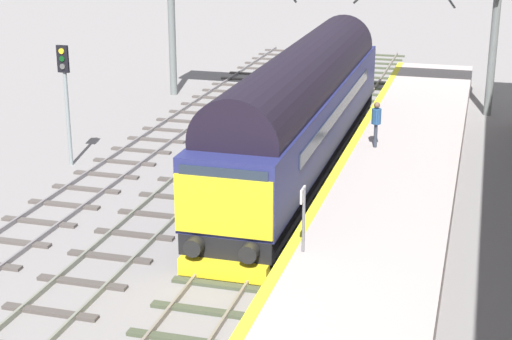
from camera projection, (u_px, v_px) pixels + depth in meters
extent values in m
plane|color=gray|center=(268.00, 218.00, 25.67)|extent=(140.00, 140.00, 0.00)
cube|color=gray|center=(246.00, 213.00, 25.83)|extent=(0.07, 60.00, 0.15)
cube|color=gray|center=(290.00, 218.00, 25.46)|extent=(0.07, 60.00, 0.15)
cube|color=#424935|center=(179.00, 339.00, 18.47)|extent=(2.50, 0.26, 0.09)
cube|color=#424935|center=(200.00, 310.00, 19.78)|extent=(2.50, 0.26, 0.09)
cube|color=#424935|center=(218.00, 285.00, 21.08)|extent=(2.50, 0.26, 0.09)
cube|color=#424935|center=(235.00, 262.00, 22.39)|extent=(2.50, 0.26, 0.09)
cube|color=#424935|center=(249.00, 243.00, 23.70)|extent=(2.50, 0.26, 0.09)
cube|color=#424935|center=(262.00, 225.00, 25.00)|extent=(2.50, 0.26, 0.09)
cube|color=#424935|center=(274.00, 209.00, 26.31)|extent=(2.50, 0.26, 0.09)
cube|color=#424935|center=(284.00, 194.00, 27.61)|extent=(2.50, 0.26, 0.09)
cube|color=#424935|center=(294.00, 181.00, 28.92)|extent=(2.50, 0.26, 0.09)
cube|color=#424935|center=(303.00, 169.00, 30.23)|extent=(2.50, 0.26, 0.09)
cube|color=#424935|center=(311.00, 158.00, 31.53)|extent=(2.50, 0.26, 0.09)
cube|color=#424935|center=(318.00, 147.00, 32.84)|extent=(2.50, 0.26, 0.09)
cube|color=#424935|center=(325.00, 138.00, 34.14)|extent=(2.50, 0.26, 0.09)
cube|color=#424935|center=(331.00, 129.00, 35.45)|extent=(2.50, 0.26, 0.09)
cube|color=#424935|center=(337.00, 121.00, 36.76)|extent=(2.50, 0.26, 0.09)
cube|color=#424935|center=(343.00, 114.00, 38.06)|extent=(2.50, 0.26, 0.09)
cube|color=#424935|center=(348.00, 107.00, 39.37)|extent=(2.50, 0.26, 0.09)
cube|color=#424935|center=(353.00, 100.00, 40.67)|extent=(2.50, 0.26, 0.09)
cube|color=#424935|center=(357.00, 94.00, 41.98)|extent=(2.50, 0.26, 0.09)
cube|color=#424935|center=(361.00, 88.00, 43.29)|extent=(2.50, 0.26, 0.09)
cube|color=#424935|center=(365.00, 83.00, 44.59)|extent=(2.50, 0.26, 0.09)
cube|color=#424935|center=(369.00, 77.00, 45.90)|extent=(2.50, 0.26, 0.09)
cube|color=#424935|center=(373.00, 72.00, 47.20)|extent=(2.50, 0.26, 0.09)
cube|color=#424935|center=(376.00, 68.00, 48.51)|extent=(2.50, 0.26, 0.09)
cube|color=#424935|center=(379.00, 63.00, 49.82)|extent=(2.50, 0.26, 0.09)
cube|color=#424935|center=(382.00, 59.00, 51.12)|extent=(2.50, 0.26, 0.09)
cube|color=#424935|center=(385.00, 55.00, 52.43)|extent=(2.50, 0.26, 0.09)
cube|color=slate|center=(145.00, 203.00, 26.72)|extent=(0.07, 60.00, 0.15)
cube|color=slate|center=(186.00, 207.00, 26.35)|extent=(0.07, 60.00, 0.15)
cube|color=#4A433F|center=(50.00, 312.00, 19.69)|extent=(2.50, 0.26, 0.09)
cube|color=#4A433F|center=(82.00, 283.00, 21.21)|extent=(2.50, 0.26, 0.09)
cube|color=#4A433F|center=(110.00, 257.00, 22.74)|extent=(2.50, 0.26, 0.09)
cube|color=#4A433F|center=(134.00, 235.00, 24.26)|extent=(2.50, 0.26, 0.09)
cube|color=#4A433F|center=(156.00, 215.00, 25.78)|extent=(2.50, 0.26, 0.09)
cube|color=#4A433F|center=(175.00, 197.00, 27.31)|extent=(2.50, 0.26, 0.09)
cube|color=#4A433F|center=(192.00, 182.00, 28.83)|extent=(2.50, 0.26, 0.09)
cube|color=#4A433F|center=(207.00, 168.00, 30.35)|extent=(2.50, 0.26, 0.09)
cube|color=#4A433F|center=(221.00, 155.00, 31.88)|extent=(2.50, 0.26, 0.09)
cube|color=#4A433F|center=(233.00, 143.00, 33.40)|extent=(2.50, 0.26, 0.09)
cube|color=#4A433F|center=(245.00, 133.00, 34.92)|extent=(2.50, 0.26, 0.09)
cube|color=#4A433F|center=(255.00, 123.00, 36.45)|extent=(2.50, 0.26, 0.09)
cube|color=#4A433F|center=(265.00, 114.00, 37.97)|extent=(2.50, 0.26, 0.09)
cube|color=#4A433F|center=(274.00, 106.00, 39.50)|extent=(2.50, 0.26, 0.09)
cube|color=#4A433F|center=(282.00, 98.00, 41.02)|extent=(2.50, 0.26, 0.09)
cube|color=#4A433F|center=(290.00, 91.00, 42.54)|extent=(2.50, 0.26, 0.09)
cube|color=#4A433F|center=(297.00, 85.00, 44.07)|extent=(2.50, 0.26, 0.09)
cube|color=#4A433F|center=(304.00, 79.00, 45.59)|extent=(2.50, 0.26, 0.09)
cube|color=#4A433F|center=(310.00, 73.00, 47.11)|extent=(2.50, 0.26, 0.09)
cube|color=#4A433F|center=(316.00, 67.00, 48.64)|extent=(2.50, 0.26, 0.09)
cube|color=#4A433F|center=(321.00, 62.00, 50.16)|extent=(2.50, 0.26, 0.09)
cube|color=#4A433F|center=(327.00, 58.00, 51.68)|extent=(2.50, 0.26, 0.09)
cube|color=#4A433F|center=(332.00, 53.00, 53.21)|extent=(2.50, 0.26, 0.09)
cube|color=slate|center=(56.00, 194.00, 27.55)|extent=(0.07, 60.00, 0.15)
cube|color=slate|center=(95.00, 198.00, 27.18)|extent=(0.07, 60.00, 0.15)
cube|color=#4E4743|center=(11.00, 242.00, 23.77)|extent=(2.50, 0.26, 0.09)
cube|color=#4E4743|center=(39.00, 222.00, 25.21)|extent=(2.50, 0.26, 0.09)
cube|color=#4E4743|center=(64.00, 205.00, 26.65)|extent=(2.50, 0.26, 0.09)
cube|color=#4E4743|center=(86.00, 189.00, 28.10)|extent=(2.50, 0.26, 0.09)
cube|color=#4E4743|center=(106.00, 175.00, 29.54)|extent=(2.50, 0.26, 0.09)
cube|color=#4E4743|center=(125.00, 162.00, 30.98)|extent=(2.50, 0.26, 0.09)
cube|color=#4E4743|center=(141.00, 151.00, 32.43)|extent=(2.50, 0.26, 0.09)
cube|color=#4E4743|center=(156.00, 140.00, 33.87)|extent=(2.50, 0.26, 0.09)
cube|color=#4E4743|center=(170.00, 130.00, 35.31)|extent=(2.50, 0.26, 0.09)
cube|color=#4E4743|center=(183.00, 121.00, 36.76)|extent=(2.50, 0.26, 0.09)
cube|color=#4E4743|center=(195.00, 113.00, 38.20)|extent=(2.50, 0.26, 0.09)
cube|color=#4E4743|center=(206.00, 105.00, 39.65)|extent=(2.50, 0.26, 0.09)
cube|color=#4E4743|center=(216.00, 98.00, 41.09)|extent=(2.50, 0.26, 0.09)
cube|color=#4E4743|center=(226.00, 91.00, 42.53)|extent=(2.50, 0.26, 0.09)
cube|color=#4E4743|center=(235.00, 85.00, 43.98)|extent=(2.50, 0.26, 0.09)
cube|color=#4E4743|center=(243.00, 79.00, 45.42)|extent=(2.50, 0.26, 0.09)
cube|color=#4E4743|center=(251.00, 74.00, 46.86)|extent=(2.50, 0.26, 0.09)
cube|color=#4E4743|center=(258.00, 69.00, 48.31)|extent=(2.50, 0.26, 0.09)
cube|color=#4E4743|center=(265.00, 64.00, 49.75)|extent=(2.50, 0.26, 0.09)
cube|color=#4E4743|center=(272.00, 59.00, 51.19)|extent=(2.50, 0.26, 0.09)
cube|color=#4E4743|center=(278.00, 55.00, 52.64)|extent=(2.50, 0.26, 0.09)
cube|color=#4E4743|center=(284.00, 51.00, 54.08)|extent=(2.50, 0.26, 0.09)
cube|color=#B3A6A2|center=(383.00, 214.00, 24.59)|extent=(4.00, 44.00, 1.00)
cube|color=yellow|center=(323.00, 193.00, 24.91)|extent=(0.30, 44.00, 0.01)
cube|color=black|center=(301.00, 151.00, 29.74)|extent=(2.56, 18.41, 0.60)
cube|color=navy|center=(302.00, 115.00, 29.31)|extent=(2.70, 18.41, 2.10)
cylinder|color=black|center=(303.00, 81.00, 28.93)|extent=(2.56, 16.94, 2.57)
cube|color=yellow|center=(223.00, 207.00, 20.91)|extent=(2.65, 0.08, 1.58)
cube|color=#232D3D|center=(223.00, 180.00, 20.70)|extent=(2.38, 0.04, 0.64)
cube|color=#232D3D|center=(340.00, 109.00, 28.87)|extent=(0.04, 12.89, 0.44)
cylinder|color=black|center=(194.00, 246.00, 21.25)|extent=(0.48, 0.35, 0.48)
cylinder|color=black|center=(249.00, 253.00, 20.87)|extent=(0.48, 0.35, 0.48)
cube|color=yellow|center=(223.00, 270.00, 21.40)|extent=(2.43, 0.36, 0.47)
cylinder|color=black|center=(242.00, 236.00, 22.93)|extent=(1.64, 1.04, 1.04)
cylinder|color=black|center=(253.00, 222.00, 23.94)|extent=(1.64, 1.04, 1.04)
cylinder|color=black|center=(263.00, 209.00, 24.94)|extent=(1.64, 1.04, 1.04)
cylinder|color=black|center=(329.00, 122.00, 34.72)|extent=(1.64, 1.04, 1.04)
cylinder|color=black|center=(334.00, 116.00, 35.72)|extent=(1.64, 1.04, 1.04)
cylinder|color=black|center=(338.00, 110.00, 36.73)|extent=(1.64, 1.04, 1.04)
cylinder|color=gray|center=(67.00, 106.00, 30.11)|extent=(0.14, 0.14, 4.55)
cube|color=black|center=(63.00, 59.00, 29.50)|extent=(0.44, 0.10, 0.99)
cylinder|color=yellow|center=(61.00, 51.00, 29.35)|extent=(0.20, 0.06, 0.20)
cylinder|color=#0A3E13|center=(62.00, 59.00, 29.44)|extent=(0.20, 0.06, 0.20)
cylinder|color=#50504E|center=(63.00, 66.00, 29.52)|extent=(0.20, 0.06, 0.20)
cylinder|color=slate|center=(304.00, 220.00, 20.49)|extent=(0.08, 0.08, 1.70)
cube|color=silver|center=(303.00, 195.00, 20.29)|extent=(0.05, 0.44, 0.36)
cube|color=black|center=(302.00, 195.00, 20.29)|extent=(0.01, 0.20, 0.24)
cylinder|color=#2E3441|center=(375.00, 136.00, 29.42)|extent=(0.13, 0.13, 0.84)
cylinder|color=#2E3441|center=(376.00, 134.00, 29.61)|extent=(0.13, 0.13, 0.84)
cylinder|color=navy|center=(376.00, 116.00, 29.29)|extent=(0.38, 0.38, 0.56)
sphere|color=brown|center=(377.00, 105.00, 29.17)|extent=(0.22, 0.22, 0.22)
cylinder|color=navy|center=(376.00, 118.00, 29.10)|extent=(0.09, 0.09, 0.52)
cylinder|color=navy|center=(376.00, 115.00, 29.49)|extent=(0.09, 0.09, 0.52)
cylinder|color=slate|center=(172.00, 36.00, 41.09)|extent=(0.36, 0.36, 6.02)
cylinder|color=slate|center=(493.00, 51.00, 37.09)|extent=(0.36, 0.36, 6.02)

